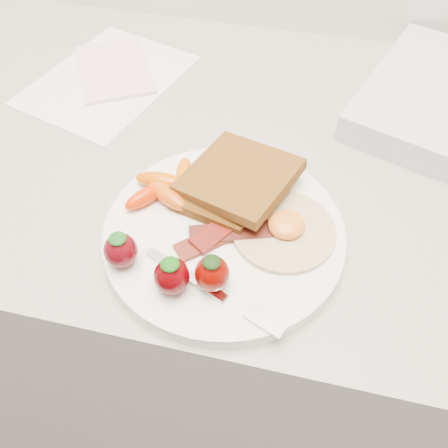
# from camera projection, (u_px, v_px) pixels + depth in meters

# --- Properties ---
(counter) EXTENTS (2.00, 0.60, 0.90)m
(counter) POSITION_uv_depth(u_px,v_px,m) (231.00, 310.00, 1.02)
(counter) COLOR gray
(counter) RESTS_ON ground
(plate) EXTENTS (0.27, 0.27, 0.02)m
(plate) POSITION_uv_depth(u_px,v_px,m) (224.00, 235.00, 0.56)
(plate) COLOR white
(plate) RESTS_ON counter
(toast_lower) EXTENTS (0.11, 0.11, 0.01)m
(toast_lower) POSITION_uv_depth(u_px,v_px,m) (222.00, 192.00, 0.58)
(toast_lower) COLOR black
(toast_lower) RESTS_ON plate
(toast_upper) EXTENTS (0.15, 0.15, 0.03)m
(toast_upper) POSITION_uv_depth(u_px,v_px,m) (239.00, 177.00, 0.58)
(toast_upper) COLOR #48270A
(toast_upper) RESTS_ON toast_lower
(fried_egg) EXTENTS (0.14, 0.14, 0.02)m
(fried_egg) POSITION_uv_depth(u_px,v_px,m) (284.00, 229.00, 0.55)
(fried_egg) COLOR beige
(fried_egg) RESTS_ON plate
(bacon_strips) EXTENTS (0.11, 0.11, 0.01)m
(bacon_strips) POSITION_uv_depth(u_px,v_px,m) (226.00, 230.00, 0.55)
(bacon_strips) COLOR #3A1407
(bacon_strips) RESTS_ON plate
(baby_carrots) EXTENTS (0.08, 0.10, 0.02)m
(baby_carrots) POSITION_uv_depth(u_px,v_px,m) (165.00, 187.00, 0.58)
(baby_carrots) COLOR #D15700
(baby_carrots) RESTS_ON plate
(strawberries) EXTENTS (0.13, 0.05, 0.04)m
(strawberries) POSITION_uv_depth(u_px,v_px,m) (168.00, 266.00, 0.50)
(strawberries) COLOR #4F040B
(strawberries) RESTS_ON plate
(fork) EXTENTS (0.16, 0.07, 0.00)m
(fork) POSITION_uv_depth(u_px,v_px,m) (221.00, 294.00, 0.50)
(fork) COLOR silver
(fork) RESTS_ON plate
(paper_sheet) EXTENTS (0.24, 0.29, 0.00)m
(paper_sheet) POSITION_uv_depth(u_px,v_px,m) (108.00, 80.00, 0.76)
(paper_sheet) COLOR white
(paper_sheet) RESTS_ON counter
(notepad) EXTENTS (0.16, 0.18, 0.01)m
(notepad) POSITION_uv_depth(u_px,v_px,m) (114.00, 69.00, 0.77)
(notepad) COLOR silver
(notepad) RESTS_ON paper_sheet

